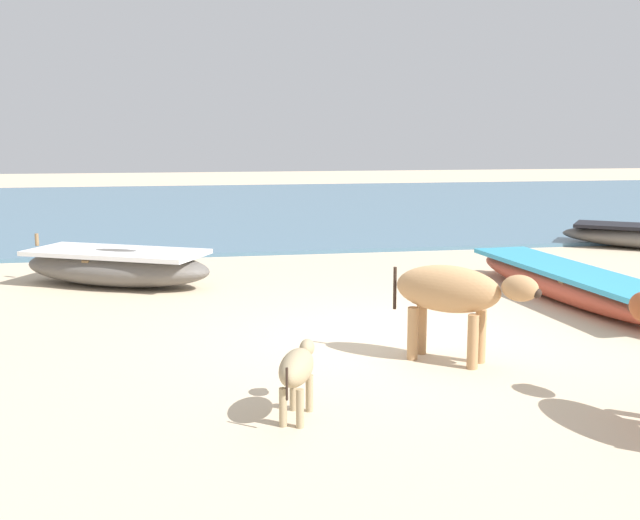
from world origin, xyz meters
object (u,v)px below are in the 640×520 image
fishing_boat_4 (117,266)px  calf_near_dun (297,369)px  fishing_boat_0 (571,284)px  cow_second_adult_tan (453,293)px

fishing_boat_4 → calf_near_dun: 6.44m
fishing_boat_0 → cow_second_adult_tan: size_ratio=3.66×
fishing_boat_0 → cow_second_adult_tan: (-2.72, -2.50, 0.48)m
fishing_boat_4 → calf_near_dun: (1.92, -6.15, 0.11)m
calf_near_dun → cow_second_adult_tan: cow_second_adult_tan is taller
calf_near_dun → cow_second_adult_tan: size_ratio=0.64×
fishing_boat_0 → fishing_boat_4: bearing=-113.9°
calf_near_dun → cow_second_adult_tan: (1.84, 1.28, 0.31)m
fishing_boat_4 → cow_second_adult_tan: 6.17m
fishing_boat_0 → calf_near_dun: 5.93m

